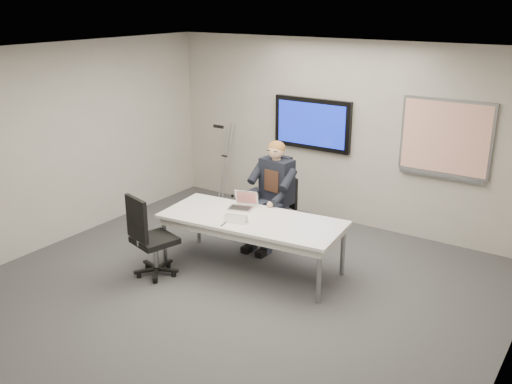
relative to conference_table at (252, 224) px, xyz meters
The scene contains 14 objects.
floor 1.01m from the conference_table, 78.43° to the right, with size 6.00×6.00×0.02m, color #343336.
ceiling 2.30m from the conference_table, 78.43° to the right, with size 6.00×6.00×0.02m, color silver.
wall_back 2.36m from the conference_table, 85.95° to the left, with size 6.00×0.02×2.80m, color #A29D92.
wall_left 3.04m from the conference_table, 164.82° to the right, with size 0.02×6.00×2.80m, color #A29D92.
conference_table is the anchor object (origin of this frame).
tv_display 2.37m from the conference_table, 98.94° to the left, with size 1.30×0.09×0.80m.
whiteboard 2.92m from the conference_table, 52.16° to the left, with size 1.25×0.08×1.10m.
office_chair_far 1.11m from the conference_table, 101.98° to the left, with size 0.58×0.58×0.94m.
office_chair_near 1.30m from the conference_table, 138.06° to the right, with size 0.64×0.64×1.09m.
seated_person 0.81m from the conference_table, 106.78° to the left, with size 0.49×0.83×1.49m.
crutch 2.72m from the conference_table, 133.67° to the left, with size 0.19×0.45×1.41m, color #A3A5AB, non-canonical shape.
laptop 0.42m from the conference_table, 141.63° to the left, with size 0.36×0.37×0.22m.
name_tent 0.28m from the conference_table, 108.78° to the right, with size 0.28×0.08×0.11m, color white, non-canonical shape.
pen 0.41m from the conference_table, 115.24° to the right, with size 0.01×0.01×0.15m, color black.
Camera 1 is at (3.61, -4.79, 3.37)m, focal length 40.00 mm.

